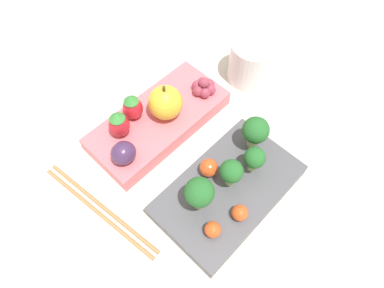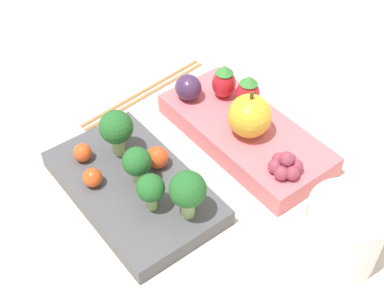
# 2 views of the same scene
# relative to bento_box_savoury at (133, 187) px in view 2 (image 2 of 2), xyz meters

# --- Properties ---
(ground_plane) EXTENTS (4.00, 4.00, 0.00)m
(ground_plane) POSITION_rel_bento_box_savoury_xyz_m (0.01, -0.08, -0.01)
(ground_plane) COLOR beige
(bento_box_savoury) EXTENTS (0.22, 0.15, 0.02)m
(bento_box_savoury) POSITION_rel_bento_box_savoury_xyz_m (0.00, 0.00, 0.00)
(bento_box_savoury) COLOR #4C4C51
(bento_box_savoury) RESTS_ON ground_plane
(bento_box_fruit) EXTENTS (0.24, 0.13, 0.03)m
(bento_box_fruit) POSITION_rel_bento_box_savoury_xyz_m (0.01, -0.16, 0.00)
(bento_box_fruit) COLOR #DB6670
(bento_box_fruit) RESTS_ON ground_plane
(broccoli_floret_0) EXTENTS (0.04, 0.04, 0.06)m
(broccoli_floret_0) POSITION_rel_bento_box_savoury_xyz_m (0.05, -0.01, 0.05)
(broccoli_floret_0) COLOR #93B770
(broccoli_floret_0) RESTS_ON bento_box_savoury
(broccoli_floret_1) EXTENTS (0.03, 0.03, 0.05)m
(broccoli_floret_1) POSITION_rel_bento_box_savoury_xyz_m (-0.01, -0.01, 0.04)
(broccoli_floret_1) COLOR #93B770
(broccoli_floret_1) RESTS_ON bento_box_savoury
(broccoli_floret_2) EXTENTS (0.04, 0.04, 0.06)m
(broccoli_floret_2) POSITION_rel_bento_box_savoury_xyz_m (-0.07, -0.03, 0.05)
(broccoli_floret_2) COLOR #93B770
(broccoli_floret_2) RESTS_ON bento_box_savoury
(broccoli_floret_3) EXTENTS (0.03, 0.03, 0.05)m
(broccoli_floret_3) POSITION_rel_bento_box_savoury_xyz_m (-0.04, -0.00, 0.04)
(broccoli_floret_3) COLOR #93B770
(broccoli_floret_3) RESTS_ON bento_box_savoury
(cherry_tomato_0) EXTENTS (0.03, 0.03, 0.03)m
(cherry_tomato_0) POSITION_rel_bento_box_savoury_xyz_m (0.01, -0.04, 0.02)
(cherry_tomato_0) COLOR #DB4C1E
(cherry_tomato_0) RESTS_ON bento_box_savoury
(cherry_tomato_1) EXTENTS (0.02, 0.02, 0.02)m
(cherry_tomato_1) POSITION_rel_bento_box_savoury_xyz_m (0.02, 0.04, 0.02)
(cherry_tomato_1) COLOR #DB4C1E
(cherry_tomato_1) RESTS_ON bento_box_savoury
(cherry_tomato_2) EXTENTS (0.02, 0.02, 0.02)m
(cherry_tomato_2) POSITION_rel_bento_box_savoury_xyz_m (0.06, 0.03, 0.02)
(cherry_tomato_2) COLOR #DB4C1E
(cherry_tomato_2) RESTS_ON bento_box_savoury
(apple) EXTENTS (0.05, 0.05, 0.06)m
(apple) POSITION_rel_bento_box_savoury_xyz_m (-0.01, -0.15, 0.04)
(apple) COLOR gold
(apple) RESTS_ON bento_box_fruit
(strawberry_0) EXTENTS (0.03, 0.03, 0.05)m
(strawberry_0) POSITION_rel_bento_box_savoury_xyz_m (0.07, -0.17, 0.04)
(strawberry_0) COLOR red
(strawberry_0) RESTS_ON bento_box_fruit
(strawberry_1) EXTENTS (0.03, 0.03, 0.05)m
(strawberry_1) POSITION_rel_bento_box_savoury_xyz_m (0.04, -0.18, 0.04)
(strawberry_1) COLOR red
(strawberry_1) RESTS_ON bento_box_fruit
(plum) EXTENTS (0.04, 0.03, 0.03)m
(plum) POSITION_rel_bento_box_savoury_xyz_m (0.09, -0.12, 0.03)
(plum) COLOR #42284C
(plum) RESTS_ON bento_box_fruit
(grape_cluster) EXTENTS (0.04, 0.04, 0.03)m
(grape_cluster) POSITION_rel_bento_box_savoury_xyz_m (-0.08, -0.15, 0.03)
(grape_cluster) COLOR #93384C
(grape_cluster) RESTS_ON bento_box_fruit
(drinking_cup) EXTENTS (0.08, 0.08, 0.08)m
(drinking_cup) POSITION_rel_bento_box_savoury_xyz_m (-0.18, -0.14, 0.03)
(drinking_cup) COLOR white
(drinking_cup) RESTS_ON ground_plane
(chopsticks_pair) EXTENTS (0.06, 0.21, 0.01)m
(chopsticks_pair) POSITION_rel_bento_box_savoury_xyz_m (0.16, -0.09, -0.01)
(chopsticks_pair) COLOR #A37547
(chopsticks_pair) RESTS_ON ground_plane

